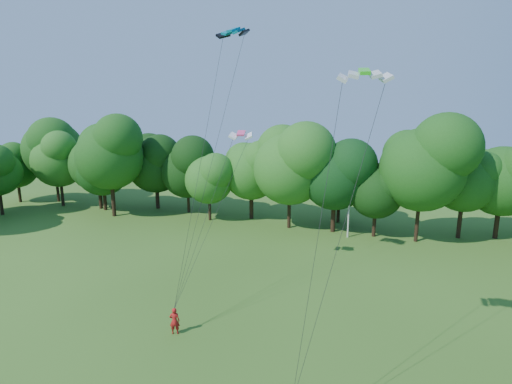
# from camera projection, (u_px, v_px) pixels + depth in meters

# --- Properties ---
(utility_pole) EXTENTS (1.54, 0.19, 7.68)m
(utility_pole) POSITION_uv_depth(u_px,v_px,m) (349.00, 204.00, 44.79)
(utility_pole) COLOR beige
(utility_pole) RESTS_ON ground
(kite_flyer_left) EXTENTS (0.77, 0.62, 1.83)m
(kite_flyer_left) POSITION_uv_depth(u_px,v_px,m) (175.00, 321.00, 26.00)
(kite_flyer_left) COLOR #B41817
(kite_flyer_left) RESTS_ON ground
(kite_teal) EXTENTS (2.65, 1.79, 0.51)m
(kite_teal) POSITION_uv_depth(u_px,v_px,m) (233.00, 30.00, 28.94)
(kite_teal) COLOR #046A85
(kite_teal) RESTS_ON ground
(kite_green) EXTENTS (2.50, 1.37, 0.41)m
(kite_green) POSITION_uv_depth(u_px,v_px,m) (364.00, 71.00, 17.98)
(kite_green) COLOR #31D520
(kite_green) RESTS_ON ground
(kite_pink) EXTENTS (2.03, 1.22, 0.44)m
(kite_pink) POSITION_uv_depth(u_px,v_px,m) (241.00, 133.00, 32.39)
(kite_pink) COLOR #F84483
(kite_pink) RESTS_ON ground
(tree_back_west) EXTENTS (8.20, 8.20, 11.93)m
(tree_back_west) POSITION_uv_depth(u_px,v_px,m) (102.00, 159.00, 56.20)
(tree_back_west) COLOR #392017
(tree_back_west) RESTS_ON ground
(tree_back_center) EXTENTS (8.48, 8.48, 12.34)m
(tree_back_center) POSITION_uv_depth(u_px,v_px,m) (335.00, 168.00, 46.09)
(tree_back_center) COLOR black
(tree_back_center) RESTS_ON ground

